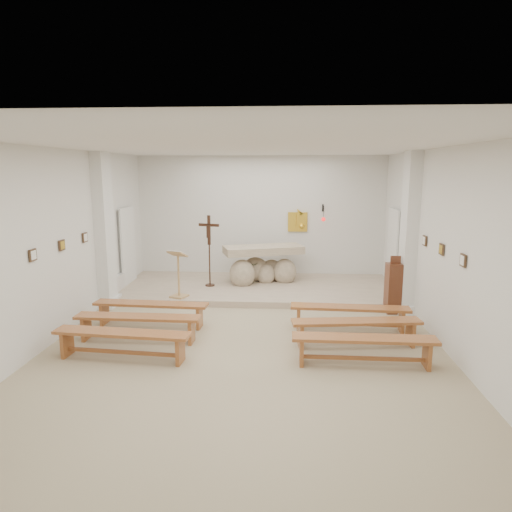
# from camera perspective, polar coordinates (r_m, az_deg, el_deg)

# --- Properties ---
(ground) EXTENTS (7.00, 10.00, 0.00)m
(ground) POSITION_cam_1_polar(r_m,az_deg,el_deg) (8.57, -1.24, -10.53)
(ground) COLOR tan
(ground) RESTS_ON ground
(wall_left) EXTENTS (0.02, 10.00, 3.50)m
(wall_left) POSITION_cam_1_polar(r_m,az_deg,el_deg) (9.09, -23.79, 1.22)
(wall_left) COLOR silver
(wall_left) RESTS_ON ground
(wall_right) EXTENTS (0.02, 10.00, 3.50)m
(wall_right) POSITION_cam_1_polar(r_m,az_deg,el_deg) (8.54, 22.73, 0.75)
(wall_right) COLOR silver
(wall_right) RESTS_ON ground
(wall_back) EXTENTS (7.00, 0.02, 3.50)m
(wall_back) POSITION_cam_1_polar(r_m,az_deg,el_deg) (13.03, 0.60, 4.77)
(wall_back) COLOR silver
(wall_back) RESTS_ON ground
(ceiling) EXTENTS (7.00, 10.00, 0.02)m
(ceiling) POSITION_cam_1_polar(r_m,az_deg,el_deg) (7.99, -1.34, 13.47)
(ceiling) COLOR silver
(ceiling) RESTS_ON wall_back
(sanctuary_platform) EXTENTS (6.98, 3.00, 0.15)m
(sanctuary_platform) POSITION_cam_1_polar(r_m,az_deg,el_deg) (11.87, 0.20, -4.06)
(sanctuary_platform) COLOR #C3AE96
(sanctuary_platform) RESTS_ON ground
(pilaster_left) EXTENTS (0.26, 0.55, 3.50)m
(pilaster_left) POSITION_cam_1_polar(r_m,az_deg,el_deg) (10.84, -18.41, 2.99)
(pilaster_left) COLOR white
(pilaster_left) RESTS_ON ground
(pilaster_right) EXTENTS (0.26, 0.55, 3.50)m
(pilaster_right) POSITION_cam_1_polar(r_m,az_deg,el_deg) (10.40, 18.57, 2.68)
(pilaster_right) COLOR white
(pilaster_right) RESTS_ON ground
(gold_wall_relief) EXTENTS (0.55, 0.04, 0.55)m
(gold_wall_relief) POSITION_cam_1_polar(r_m,az_deg,el_deg) (13.00, 5.23, 4.27)
(gold_wall_relief) COLOR gold
(gold_wall_relief) RESTS_ON wall_back
(sanctuary_lamp) EXTENTS (0.11, 0.36, 0.44)m
(sanctuary_lamp) POSITION_cam_1_polar(r_m,az_deg,el_deg) (12.77, 8.42, 4.80)
(sanctuary_lamp) COLOR black
(sanctuary_lamp) RESTS_ON wall_back
(station_frame_left_front) EXTENTS (0.03, 0.20, 0.20)m
(station_frame_left_front) POSITION_cam_1_polar(r_m,az_deg,el_deg) (8.39, -26.13, 0.10)
(station_frame_left_front) COLOR #442F1D
(station_frame_left_front) RESTS_ON wall_left
(station_frame_left_mid) EXTENTS (0.03, 0.20, 0.20)m
(station_frame_left_mid) POSITION_cam_1_polar(r_m,az_deg,el_deg) (9.26, -23.10, 1.25)
(station_frame_left_mid) COLOR #442F1D
(station_frame_left_mid) RESTS_ON wall_left
(station_frame_left_rear) EXTENTS (0.03, 0.20, 0.20)m
(station_frame_left_rear) POSITION_cam_1_polar(r_m,az_deg,el_deg) (10.15, -20.60, 2.19)
(station_frame_left_rear) COLOR #442F1D
(station_frame_left_rear) RESTS_ON wall_left
(station_frame_right_front) EXTENTS (0.03, 0.20, 0.20)m
(station_frame_right_front) POSITION_cam_1_polar(r_m,az_deg,el_deg) (7.80, 24.46, -0.49)
(station_frame_right_front) COLOR #442F1D
(station_frame_right_front) RESTS_ON wall_right
(station_frame_right_mid) EXTENTS (0.03, 0.20, 0.20)m
(station_frame_right_mid) POSITION_cam_1_polar(r_m,az_deg,el_deg) (8.73, 22.18, 0.78)
(station_frame_right_mid) COLOR #442F1D
(station_frame_right_mid) RESTS_ON wall_right
(station_frame_right_rear) EXTENTS (0.03, 0.20, 0.20)m
(station_frame_right_rear) POSITION_cam_1_polar(r_m,az_deg,el_deg) (9.67, 20.33, 1.81)
(station_frame_right_rear) COLOR #442F1D
(station_frame_right_rear) RESTS_ON wall_right
(radiator_left) EXTENTS (0.10, 0.85, 0.52)m
(radiator_left) POSITION_cam_1_polar(r_m,az_deg,el_deg) (11.77, -17.00, -3.69)
(radiator_left) COLOR silver
(radiator_left) RESTS_ON ground
(radiator_right) EXTENTS (0.10, 0.85, 0.52)m
(radiator_right) POSITION_cam_1_polar(r_m,az_deg,el_deg) (11.36, 17.53, -4.23)
(radiator_right) COLOR silver
(radiator_right) RESTS_ON ground
(altar) EXTENTS (2.21, 1.41, 1.07)m
(altar) POSITION_cam_1_polar(r_m,az_deg,el_deg) (12.15, 0.80, -1.36)
(altar) COLOR beige
(altar) RESTS_ON sanctuary_platform
(lectern) EXTENTS (0.49, 0.45, 1.15)m
(lectern) POSITION_cam_1_polar(r_m,az_deg,el_deg) (10.80, -9.70, -2.21)
(lectern) COLOR tan
(lectern) RESTS_ON sanctuary_platform
(crucifix_stand) EXTENTS (0.54, 0.24, 1.83)m
(crucifix_stand) POSITION_cam_1_polar(r_m,az_deg,el_deg) (11.67, -5.87, 1.31)
(crucifix_stand) COLOR #351A10
(crucifix_stand) RESTS_ON sanctuary_platform
(potted_plant) EXTENTS (0.63, 0.60, 0.53)m
(potted_plant) POSITION_cam_1_polar(r_m,az_deg,el_deg) (12.14, -0.92, -2.05)
(potted_plant) COLOR #2C4F1F
(potted_plant) RESTS_ON sanctuary_platform
(donation_pedestal) EXTENTS (0.37, 0.37, 1.27)m
(donation_pedestal) POSITION_cam_1_polar(r_m,az_deg,el_deg) (10.46, 16.86, -3.82)
(donation_pedestal) COLOR #5E2E1A
(donation_pedestal) RESTS_ON ground
(bench_left_front) EXTENTS (2.32, 0.49, 0.49)m
(bench_left_front) POSITION_cam_1_polar(r_m,az_deg,el_deg) (9.46, -12.98, -6.41)
(bench_left_front) COLOR #A15D2E
(bench_left_front) RESTS_ON ground
(bench_right_front) EXTENTS (2.32, 0.48, 0.49)m
(bench_right_front) POSITION_cam_1_polar(r_m,az_deg,el_deg) (9.16, 11.63, -6.91)
(bench_right_front) COLOR #A15D2E
(bench_right_front) RESTS_ON ground
(bench_left_second) EXTENTS (2.31, 0.41, 0.49)m
(bench_left_second) POSITION_cam_1_polar(r_m,az_deg,el_deg) (8.70, -14.53, -7.99)
(bench_left_second) COLOR #A15D2E
(bench_left_second) RESTS_ON ground
(bench_right_second) EXTENTS (2.33, 0.63, 0.49)m
(bench_right_second) POSITION_cam_1_polar(r_m,az_deg,el_deg) (8.39, 12.41, -8.62)
(bench_right_second) COLOR #A15D2E
(bench_right_second) RESTS_ON ground
(bench_left_third) EXTENTS (2.32, 0.56, 0.49)m
(bench_left_third) POSITION_cam_1_polar(r_m,az_deg,el_deg) (7.97, -16.40, -9.86)
(bench_left_third) COLOR #A15D2E
(bench_left_third) RESTS_ON ground
(bench_right_third) EXTENTS (2.30, 0.39, 0.49)m
(bench_right_third) POSITION_cam_1_polar(r_m,az_deg,el_deg) (7.62, 13.35, -10.68)
(bench_right_third) COLOR #A15D2E
(bench_right_third) RESTS_ON ground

